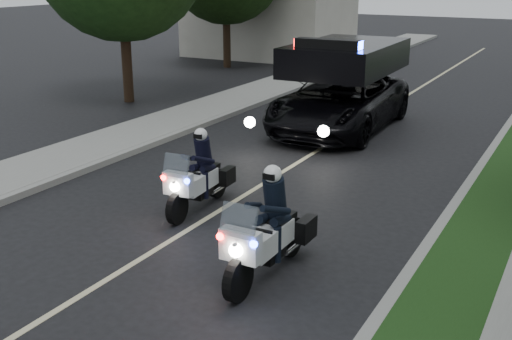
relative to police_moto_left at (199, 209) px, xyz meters
The scene contains 12 objects.
ground 4.48m from the police_moto_left, 84.82° to the right, with size 120.00×120.00×0.00m, color black.
curb_right 7.14m from the police_moto_left, 50.90° to the left, with size 0.20×60.00×0.15m, color gray.
curb_left 6.66m from the police_moto_left, 123.70° to the left, with size 0.20×60.00×0.15m, color gray.
sidewalk_left 7.33m from the police_moto_left, 130.87° to the left, with size 2.00×60.00×0.16m, color gray.
lane_marking 5.56m from the police_moto_left, 85.83° to the left, with size 0.12×50.00×0.01m, color #BFB78C.
police_moto_left is the anchor object (origin of this frame).
police_moto_right 3.14m from the police_moto_left, 36.56° to the right, with size 0.74×2.10×1.79m, color silver, non-canonical shape.
police_suv 7.49m from the police_moto_left, 89.71° to the left, with size 2.83×6.12×2.98m, color black.
bicycle 18.17m from the police_moto_left, 98.79° to the left, with size 0.57×1.62×0.85m, color black.
cyclist 18.17m from the police_moto_left, 98.79° to the left, with size 0.55×0.37×1.54m, color black.
tree_left_near 11.22m from the police_moto_left, 136.63° to the left, with size 5.95×5.95×9.91m, color #1C4015, non-canonical shape.
tree_left_far 18.98m from the police_moto_left, 119.45° to the left, with size 5.64×5.64×9.40m, color #193410, non-canonical shape.
Camera 1 is at (6.20, -5.27, 4.60)m, focal length 43.92 mm.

